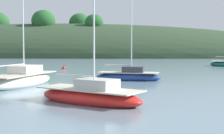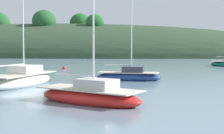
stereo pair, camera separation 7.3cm
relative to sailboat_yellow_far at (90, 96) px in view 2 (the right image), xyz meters
name	(u,v)px [view 2 (the right image)]	position (x,y,z in m)	size (l,w,h in m)	color
far_shoreline_hill	(46,56)	(-24.81, 75.84, -0.30)	(150.00, 36.00, 21.57)	#2D422B
sailboat_yellow_far	(90,96)	(0.00, 0.00, 0.00)	(6.30, 4.62, 7.77)	red
sailboat_cream_ketch	(129,76)	(1.46, 11.50, -0.02)	(5.72, 2.60, 7.56)	navy
sailboat_navy_dinghy	(22,80)	(-6.12, 6.84, 0.06)	(3.94, 7.57, 10.09)	white
mooring_buoy_inner	(64,68)	(-7.26, 24.47, -0.25)	(0.44, 0.44, 0.54)	red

